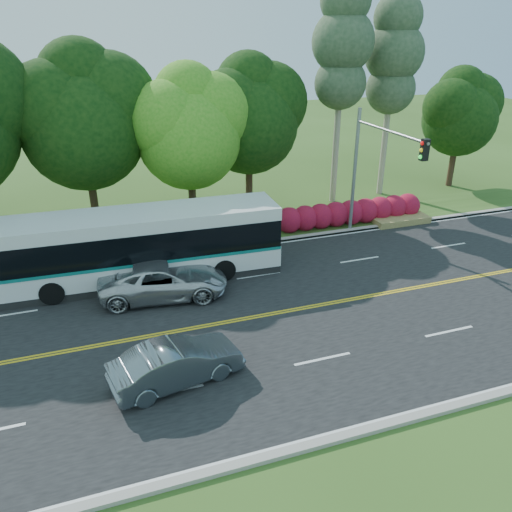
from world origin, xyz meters
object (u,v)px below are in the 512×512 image
object	(u,v)px
traffic_signal	(374,159)
transit_bus	(142,247)
sedan	(177,363)
suv	(164,280)

from	to	relation	value
traffic_signal	transit_bus	bearing A→B (deg)	-177.97
traffic_signal	sedan	bearing A→B (deg)	-145.28
traffic_signal	suv	world-z (taller)	traffic_signal
traffic_signal	suv	size ratio (longest dim) A/B	1.26
sedan	suv	xyz separation A→B (m)	(0.57, 6.03, 0.04)
transit_bus	suv	bearing A→B (deg)	-71.18
transit_bus	sedan	bearing A→B (deg)	-87.86
transit_bus	suv	world-z (taller)	transit_bus
transit_bus	sedan	size ratio (longest dim) A/B	2.88
sedan	suv	world-z (taller)	suv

